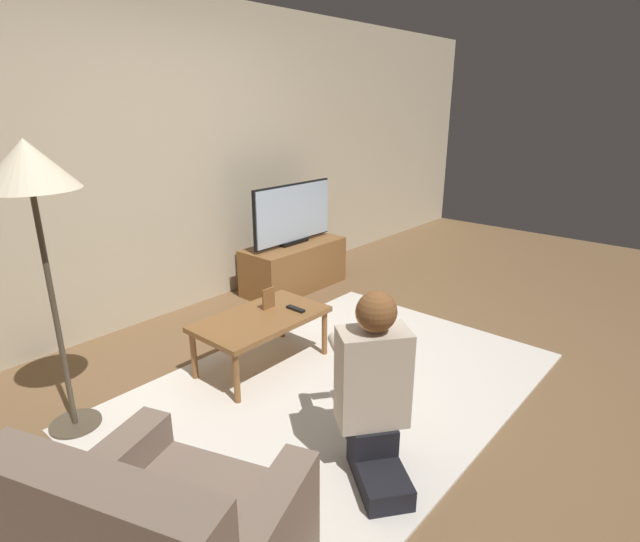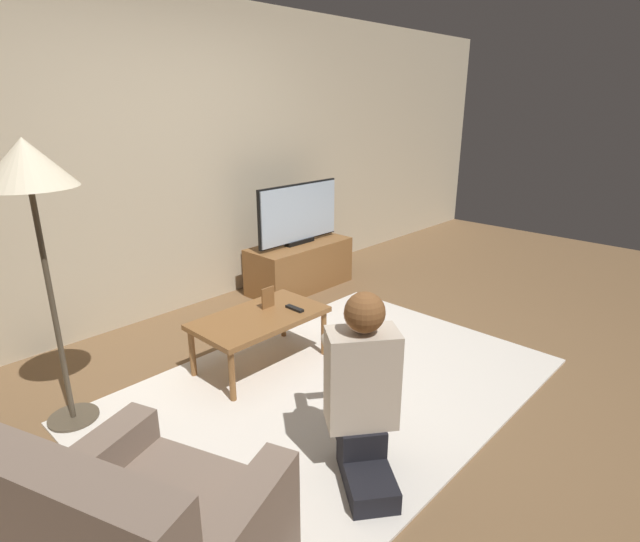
% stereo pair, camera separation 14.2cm
% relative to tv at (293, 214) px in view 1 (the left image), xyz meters
% --- Properties ---
extents(ground_plane, '(10.00, 10.00, 0.00)m').
position_rel_tv_xyz_m(ground_plane, '(-1.17, -1.49, -0.75)').
color(ground_plane, brown).
extents(wall_back, '(10.00, 0.06, 2.60)m').
position_rel_tv_xyz_m(wall_back, '(-1.17, 0.44, 0.55)').
color(wall_back, beige).
rests_on(wall_back, ground_plane).
extents(rug, '(2.85, 1.94, 0.02)m').
position_rel_tv_xyz_m(rug, '(-1.17, -1.49, -0.74)').
color(rug, silver).
rests_on(rug, ground_plane).
extents(tv_stand, '(1.06, 0.46, 0.46)m').
position_rel_tv_xyz_m(tv_stand, '(0.00, -0.00, -0.52)').
color(tv_stand, brown).
rests_on(tv_stand, ground_plane).
extents(tv, '(0.99, 0.08, 0.58)m').
position_rel_tv_xyz_m(tv, '(0.00, 0.00, 0.00)').
color(tv, black).
rests_on(tv, tv_stand).
extents(coffee_table, '(0.90, 0.51, 0.39)m').
position_rel_tv_xyz_m(coffee_table, '(-1.28, -0.92, -0.41)').
color(coffee_table, brown).
rests_on(coffee_table, ground_plane).
extents(floor_lamp, '(0.46, 0.46, 1.61)m').
position_rel_tv_xyz_m(floor_lamp, '(-2.45, -0.61, 0.66)').
color(floor_lamp, '#4C4233').
rests_on(floor_lamp, ground_plane).
extents(person_kneeling, '(0.66, 0.75, 0.95)m').
position_rel_tv_xyz_m(person_kneeling, '(-1.61, -2.08, -0.27)').
color(person_kneeling, black).
rests_on(person_kneeling, rug).
extents(picture_frame, '(0.11, 0.01, 0.15)m').
position_rel_tv_xyz_m(picture_frame, '(-1.15, -0.86, -0.29)').
color(picture_frame, brown).
rests_on(picture_frame, coffee_table).
extents(remote, '(0.04, 0.15, 0.02)m').
position_rel_tv_xyz_m(remote, '(-1.05, -1.03, -0.36)').
color(remote, black).
rests_on(remote, coffee_table).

